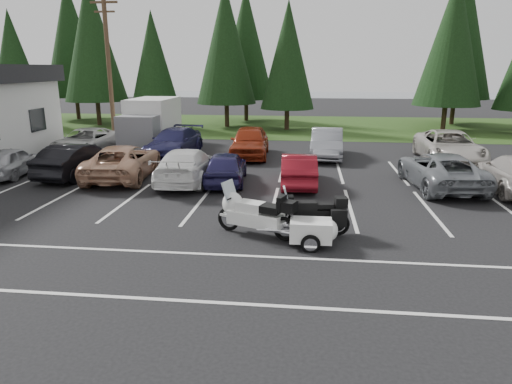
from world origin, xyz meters
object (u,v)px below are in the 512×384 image
object	(u,v)px
cargo_trailer	(311,233)
adventure_motorcycle	(312,211)
car_far_0	(86,142)
touring_motorcycle	(256,210)
car_far_1	(174,142)
car_far_2	(250,142)
car_near_3	(187,166)
car_near_6	(440,170)
car_far_3	(327,143)
car_near_4	(226,167)
car_near_5	(299,169)
box_truck	(149,124)
utility_pole	(109,68)
car_near_0	(10,161)
car_near_2	(123,162)
car_far_4	(449,147)
car_near_1	(77,160)

from	to	relation	value
cargo_trailer	adventure_motorcycle	distance (m)	0.89
car_far_0	touring_motorcycle	xyz separation A→B (m)	(10.96, -11.78, 0.07)
car_far_1	car_far_2	size ratio (longest dim) A/B	1.05
car_near_3	car_far_1	size ratio (longest dim) A/B	0.97
car_near_6	car_far_2	bearing A→B (deg)	-39.03
car_near_6	car_far_3	bearing A→B (deg)	-59.03
car_near_3	car_far_2	size ratio (longest dim) A/B	1.03
car_near_4	car_near_5	size ratio (longest dim) A/B	1.00
touring_motorcycle	box_truck	bearing A→B (deg)	141.15
box_truck	touring_motorcycle	xyz separation A→B (m)	(8.21, -14.47, -0.66)
box_truck	car_near_4	xyz separation A→B (m)	(6.25, -8.39, -0.76)
utility_pole	car_near_0	world-z (taller)	utility_pole
car_near_2	cargo_trailer	world-z (taller)	car_near_2
cargo_trailer	utility_pole	bearing A→B (deg)	129.03
car_near_5	touring_motorcycle	size ratio (longest dim) A/B	1.43
car_near_6	adventure_motorcycle	xyz separation A→B (m)	(-5.23, -6.18, 0.03)
car_near_0	car_near_5	size ratio (longest dim) A/B	0.97
car_near_6	car_far_4	bearing A→B (deg)	-114.11
car_near_0	car_near_1	world-z (taller)	car_near_1
car_near_4	car_far_2	world-z (taller)	car_far_2
car_near_6	box_truck	bearing A→B (deg)	-33.46
car_near_4	touring_motorcycle	distance (m)	6.39
car_near_4	car_far_0	size ratio (longest dim) A/B	0.78
car_near_6	touring_motorcycle	world-z (taller)	touring_motorcycle
cargo_trailer	car_near_2	bearing A→B (deg)	139.06
car_near_1	cargo_trailer	bearing A→B (deg)	150.93
car_far_3	touring_motorcycle	bearing A→B (deg)	-98.98
car_near_5	box_truck	bearing A→B (deg)	-44.12
cargo_trailer	car_far_1	bearing A→B (deg)	120.96
car_near_1	car_near_4	distance (m)	6.88
utility_pole	car_far_1	world-z (taller)	utility_pole
cargo_trailer	car_near_4	bearing A→B (deg)	117.95
car_near_4	car_far_0	distance (m)	10.66
cargo_trailer	car_near_6	bearing A→B (deg)	53.16
adventure_motorcycle	car_near_2	bearing A→B (deg)	134.92
car_near_5	car_far_0	distance (m)	13.35
car_far_3	cargo_trailer	xyz separation A→B (m)	(-0.89, -12.97, -0.39)
car_near_1	car_far_3	distance (m)	12.68
car_near_4	car_far_4	size ratio (longest dim) A/B	0.69
car_near_3	car_far_4	size ratio (longest dim) A/B	0.86
touring_motorcycle	cargo_trailer	size ratio (longest dim) A/B	1.73
car_near_2	car_far_2	size ratio (longest dim) A/B	1.09
car_near_6	car_far_1	xyz separation A→B (m)	(-12.74, 5.55, 0.02)
utility_pole	car_far_3	bearing A→B (deg)	-7.38
car_near_1	touring_motorcycle	bearing A→B (deg)	148.95
car_near_0	car_near_6	world-z (taller)	car_near_6
box_truck	car_near_0	bearing A→B (deg)	-113.89
car_far_3	box_truck	bearing A→B (deg)	171.07
car_near_6	adventure_motorcycle	bearing A→B (deg)	44.65
box_truck	touring_motorcycle	bearing A→B (deg)	-60.44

